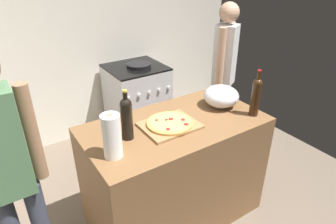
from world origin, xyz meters
name	(u,v)px	position (x,y,z in m)	size (l,w,h in m)	color
ground_plane	(146,183)	(0.00, 1.23, -0.01)	(3.96, 3.07, 0.02)	#6B5B4C
kitchen_wall_rear	(86,28)	(0.00, 2.52, 1.30)	(3.96, 0.10, 2.60)	silver
counter	(175,172)	(0.01, 0.76, 0.46)	(1.37, 0.74, 0.91)	brown
cutting_board	(170,125)	(-0.05, 0.74, 0.92)	(0.40, 0.32, 0.02)	#9E7247
pizza	(170,123)	(-0.05, 0.74, 0.95)	(0.33, 0.33, 0.03)	tan
mixing_bowl	(221,96)	(0.49, 0.79, 1.00)	(0.29, 0.29, 0.18)	#B2B2B7
paper_towel_roll	(112,136)	(-0.54, 0.63, 1.06)	(0.12, 0.12, 0.29)	white
wine_bottle_dark	(256,95)	(0.60, 0.53, 1.08)	(0.07, 0.07, 0.37)	#331E0F
wine_bottle_green	(127,117)	(-0.37, 0.77, 1.08)	(0.08, 0.08, 0.36)	black
stove	(137,101)	(0.39, 2.12, 0.45)	(0.64, 0.63, 0.93)	#B7B7BC
person_in_stripes	(9,171)	(-1.10, 0.76, 0.96)	(0.39, 0.20, 1.66)	#383D4C
person_in_red	(224,72)	(1.02, 1.33, 0.94)	(0.33, 0.27, 1.64)	slate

